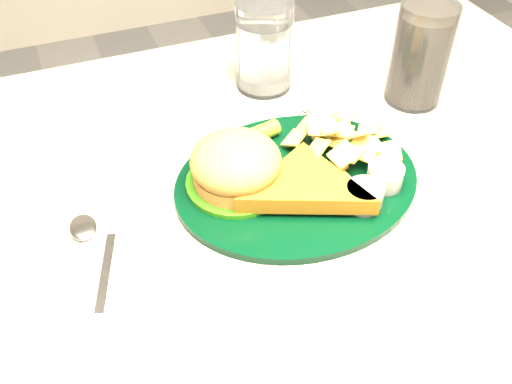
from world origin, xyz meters
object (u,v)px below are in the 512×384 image
at_px(dinner_plate, 298,162).
at_px(water_glass, 264,46).
at_px(table, 254,351).
at_px(cola_glass, 421,55).
at_px(fork_napkin, 338,154).

xyz_separation_m(dinner_plate, water_glass, (0.05, 0.23, 0.03)).
relative_size(table, cola_glass, 7.92).
relative_size(dinner_plate, fork_napkin, 1.99).
distance_m(table, water_glass, 0.51).
relative_size(dinner_plate, water_glass, 2.33).
distance_m(dinner_plate, cola_glass, 0.27).
height_order(water_glass, fork_napkin, water_glass).
bearing_deg(water_glass, cola_glass, -31.47).
distance_m(dinner_plate, water_glass, 0.24).
height_order(water_glass, cola_glass, cola_glass).
bearing_deg(fork_napkin, table, 168.03).
distance_m(cola_glass, fork_napkin, 0.20).
height_order(table, cola_glass, cola_glass).
bearing_deg(water_glass, table, -115.52).
bearing_deg(cola_glass, dinner_plate, -155.39).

